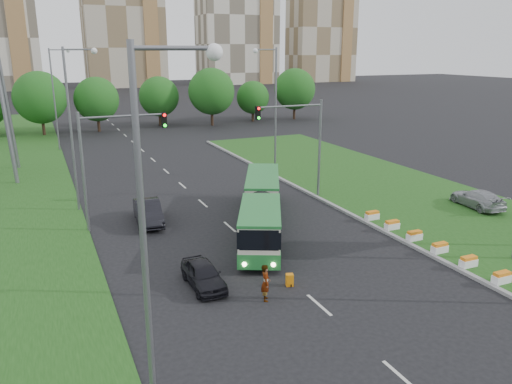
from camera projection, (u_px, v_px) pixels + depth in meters
name	position (u px, v px, depth m)	size (l,w,h in m)	color
ground	(311.00, 251.00, 30.32)	(360.00, 360.00, 0.00)	black
grass_median	(397.00, 193.00, 42.38)	(14.00, 60.00, 0.15)	#1B4814
median_kerb	(327.00, 202.00, 39.68)	(0.30, 60.00, 0.18)	gray
left_verge	(1.00, 184.00, 45.32)	(12.00, 110.00, 0.10)	#1B4814
lane_markings	(177.00, 180.00, 46.75)	(0.20, 100.00, 0.01)	beige
flower_planters	(427.00, 241.00, 30.59)	(1.10, 11.50, 0.60)	white
traffic_mast_median	(302.00, 134.00, 39.50)	(5.76, 0.32, 8.00)	slate
traffic_mast_left	(107.00, 151.00, 32.74)	(5.76, 0.32, 8.00)	slate
street_lamps	(209.00, 132.00, 36.31)	(36.00, 60.00, 12.00)	slate
tree_line	(197.00, 96.00, 81.36)	(120.00, 8.00, 9.00)	#175216
apartment_tower_ceast	(122.00, 8.00, 161.28)	(25.00, 15.00, 50.00)	#BAAE95
apartment_tower_east	(237.00, 16.00, 177.22)	(27.00, 15.00, 47.00)	beige
midrise_east	(321.00, 28.00, 191.76)	(24.00, 14.00, 40.00)	#BAAE95
articulated_bus	(257.00, 207.00, 33.70)	(2.36, 15.12, 2.49)	beige
car_left_near	(203.00, 274.00, 25.59)	(1.56, 3.89, 1.32)	black
car_left_far	(148.00, 212.00, 35.02)	(1.70, 4.89, 1.61)	black
car_median	(477.00, 198.00, 38.11)	(1.92, 4.72, 1.37)	#979AA0
pedestrian	(266.00, 283.00, 24.10)	(0.68, 0.44, 1.86)	gray
shopping_trolley	(290.00, 280.00, 25.74)	(0.38, 0.40, 0.65)	orange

